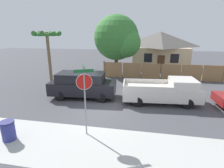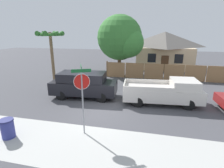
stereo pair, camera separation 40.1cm
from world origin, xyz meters
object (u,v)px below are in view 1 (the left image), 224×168
house (160,49)px  trash_bin (8,131)px  orange_pickup (164,91)px  red_suv (83,84)px  stop_sign (85,89)px  oak_tree (118,39)px  palm_tree (47,39)px

house → trash_bin: 21.64m
house → orange_pickup: size_ratio=1.45×
red_suv → stop_sign: 5.23m
orange_pickup → trash_bin: bearing=-146.1°
house → oak_tree: size_ratio=1.16×
orange_pickup → red_suv: bearing=175.5°
red_suv → palm_tree: bearing=139.2°
stop_sign → orange_pickup: bearing=25.0°
palm_tree → stop_sign: 10.23m
stop_sign → house: bearing=51.6°
oak_tree → orange_pickup: 9.63m
house → orange_pickup: 14.26m
oak_tree → palm_tree: 7.53m
house → palm_tree: 15.53m
house → red_suv: size_ratio=1.55×
oak_tree → red_suv: oak_tree is taller
red_suv → orange_pickup: bearing=-4.5°
palm_tree → stop_sign: bearing=-51.8°
house → stop_sign: (-4.64, -18.88, -0.23)m
red_suv → oak_tree: bearing=74.8°
stop_sign → oak_tree: bearing=67.1°
oak_tree → stop_sign: size_ratio=1.98×
red_suv → trash_bin: red_suv is taller
oak_tree → orange_pickup: oak_tree is taller
palm_tree → red_suv: size_ratio=0.98×
house → palm_tree: (-10.86, -10.98, 1.65)m
orange_pickup → oak_tree: bearing=114.4°
house → orange_pickup: (-0.61, -14.14, -1.67)m
oak_tree → trash_bin: 14.56m
palm_tree → trash_bin: (2.89, -9.03, -3.70)m
red_suv → stop_sign: stop_sign is taller
house → trash_bin: (-7.97, -20.01, -2.05)m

